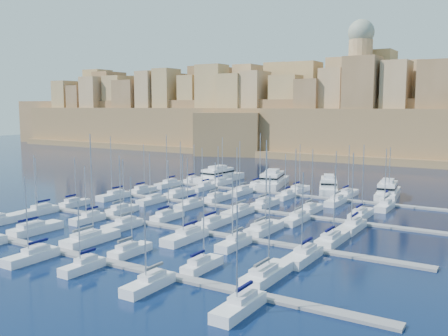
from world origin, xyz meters
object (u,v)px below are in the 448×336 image
Objects in this scene: sailboat_2 at (90,239)px; motor_yacht_a at (219,176)px; motor_yacht_b at (273,180)px; motor_yacht_d at (388,191)px; sailboat_4 at (202,265)px; motor_yacht_c at (329,186)px.

sailboat_2 is 0.97× the size of motor_yacht_a.
motor_yacht_b is (-0.15, 70.48, 0.93)m from sailboat_2.
sailboat_2 is 0.93× the size of motor_yacht_b.
sailboat_4 is at bearing -97.16° from motor_yacht_d.
motor_yacht_a and motor_yacht_d have the same top height.
motor_yacht_b and motor_yacht_d have the same top height.
motor_yacht_b is at bearing 108.48° from sailboat_4.
motor_yacht_b is 32.98m from motor_yacht_d.
motor_yacht_b is 17.58m from motor_yacht_c.
motor_yacht_a is (-18.41, 70.25, 0.93)m from sailboat_2.
motor_yacht_a is at bearing 104.69° from sailboat_2.
sailboat_2 is at bearing -89.88° from motor_yacht_b.
sailboat_4 is at bearing -84.64° from motor_yacht_c.
sailboat_2 reaches higher than motor_yacht_a.
sailboat_4 is at bearing -59.48° from motor_yacht_a.
motor_yacht_c is (17.34, 68.71, 0.93)m from sailboat_2.
sailboat_2 reaches higher than motor_yacht_d.
motor_yacht_c is 15.45m from motor_yacht_d.
motor_yacht_d is at bearing -2.72° from motor_yacht_b.
sailboat_2 is 70.87m from motor_yacht_c.
sailboat_4 is 75.99m from motor_yacht_b.
sailboat_4 is at bearing -3.79° from sailboat_2.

